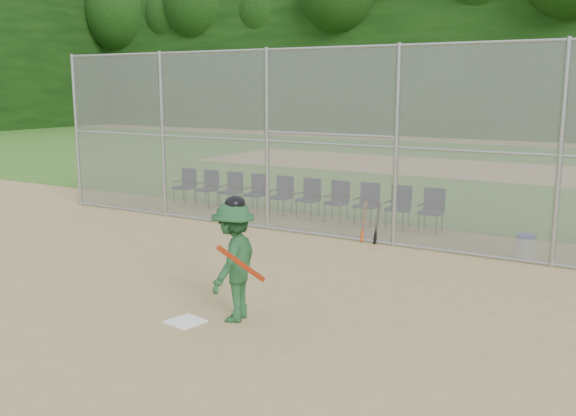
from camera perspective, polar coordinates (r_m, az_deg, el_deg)
The scene contains 19 objects.
ground at distance 9.41m, azimuth -7.83°, elevation -9.07°, with size 100.00×100.00×0.00m, color tan.
grass_strip at distance 25.72m, azimuth 17.79°, elevation 3.18°, with size 100.00×100.00×0.00m, color #386E21.
dirt_patch_far at distance 25.72m, azimuth 17.79°, elevation 3.19°, with size 24.00×24.00×0.00m, color tan.
backstop_fence at distance 13.19m, azimuth 5.54°, elevation 5.90°, with size 16.09×0.09×4.00m.
treeline at distance 27.58m, azimuth 19.43°, elevation 15.02°, with size 81.00×60.00×11.00m.
home_plate at distance 9.03m, azimuth -9.07°, elevation -9.93°, with size 0.44×0.44×0.02m, color white.
batter_at_plate at distance 8.79m, azimuth -4.84°, elevation -4.67°, with size 0.99×1.32×1.75m.
water_cooler at distance 12.77m, azimuth 20.36°, elevation -3.24°, with size 0.37×0.37×0.47m.
spare_bats at distance 13.30m, azimuth 7.33°, elevation -1.29°, with size 0.36×0.30×0.84m.
chair_0 at distance 17.77m, azimuth -9.22°, elevation 1.90°, with size 0.54×0.52×0.96m, color #0F1338, non-canonical shape.
chair_1 at distance 17.30m, azimuth -7.25°, elevation 1.71°, with size 0.54×0.52×0.96m, color #0F1338, non-canonical shape.
chair_2 at distance 16.84m, azimuth -5.16°, elevation 1.51°, with size 0.54×0.52×0.96m, color #0F1338, non-canonical shape.
chair_3 at distance 16.41m, azimuth -2.97°, elevation 1.30°, with size 0.54×0.52×0.96m, color #0F1338, non-canonical shape.
chair_4 at distance 16.00m, azimuth -0.66°, elevation 1.07°, with size 0.54×0.52×0.96m, color #0F1338, non-canonical shape.
chair_5 at distance 15.63m, azimuth 1.77°, elevation 0.83°, with size 0.54×0.52×0.96m, color #0F1338, non-canonical shape.
chair_6 at distance 15.28m, azimuth 4.31°, elevation 0.57°, with size 0.54×0.52×0.96m, color #0F1338, non-canonical shape.
chair_7 at distance 14.96m, azimuth 6.96°, elevation 0.30°, with size 0.54×0.52×0.96m, color #0F1338, non-canonical shape.
chair_8 at distance 14.68m, azimuth 9.72°, elevation 0.02°, with size 0.54×0.52×0.96m, color #0F1338, non-canonical shape.
chair_9 at distance 14.43m, azimuth 12.59°, elevation -0.27°, with size 0.54×0.52×0.96m, color #0F1338, non-canonical shape.
Camera 1 is at (5.53, -6.92, 3.18)m, focal length 40.00 mm.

